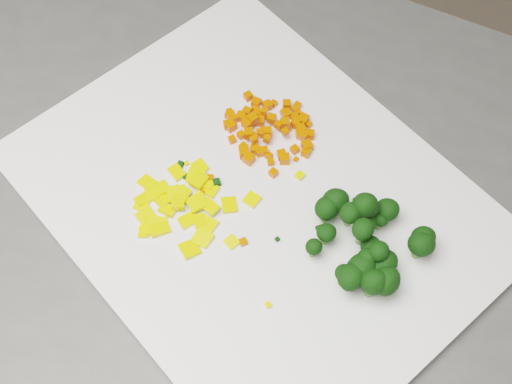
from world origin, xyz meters
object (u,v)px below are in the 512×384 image
(counter_block, at_px, (243,345))
(cutting_board, at_px, (256,200))
(pepper_pile, at_px, (194,198))
(broccoli_pile, at_px, (360,235))
(carrot_pile, at_px, (264,127))

(counter_block, xyz_separation_m, cutting_board, (0.01, 0.03, 0.46))
(pepper_pile, height_order, broccoli_pile, broccoli_pile)
(counter_block, bearing_deg, broccoli_pile, 0.71)
(pepper_pile, relative_size, broccoli_pile, 0.97)
(pepper_pile, bearing_deg, broccoli_pile, 1.58)
(broccoli_pile, bearing_deg, counter_block, -179.29)
(carrot_pile, xyz_separation_m, pepper_pile, (-0.04, -0.11, -0.01))
(carrot_pile, relative_size, broccoli_pile, 0.83)
(pepper_pile, bearing_deg, cutting_board, 25.32)
(carrot_pile, height_order, broccoli_pile, broccoli_pile)
(counter_block, height_order, cutting_board, cutting_board)
(counter_block, height_order, pepper_pile, pepper_pile)
(broccoli_pile, bearing_deg, carrot_pile, 142.96)
(cutting_board, bearing_deg, broccoli_pile, -11.25)
(cutting_board, height_order, carrot_pile, carrot_pile)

